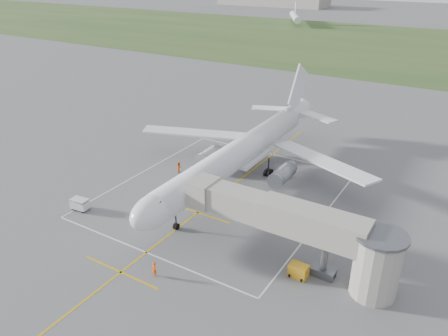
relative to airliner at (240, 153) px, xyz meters
The scene contains 10 objects.
ground 4.46m from the airliner, 90.00° to the right, with size 700.00×700.00×0.00m, color #5C5C5F.
grass_strip 129.32m from the airliner, 90.00° to the left, with size 700.00×120.00×0.02m, color #2C4A20.
apron_markings 7.90m from the airliner, 90.00° to the right, with size 28.20×60.00×0.01m.
airliner is the anchor object (origin of this frame).
jet_bridge 21.22m from the airliner, 42.19° to the right, with size 23.40×5.00×7.20m.
gpu_unit 22.69m from the airliner, 44.63° to the right, with size 1.96×1.43×1.43m.
baggage_cart 22.79m from the airliner, 126.40° to the right, with size 2.39×1.60×1.57m.
ramp_worker_nose 23.85m from the airliner, 81.77° to the right, with size 0.62×0.41×1.70m, color #FF5108.
ramp_worker_wing 10.12m from the airliner, 165.48° to the right, with size 0.83×0.64×1.70m, color #DE4C07.
distant_hangars 264.94m from the airliner, 93.50° to the left, with size 345.00×49.00×12.00m.
Camera 1 is at (28.14, -49.31, 29.16)m, focal length 35.00 mm.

